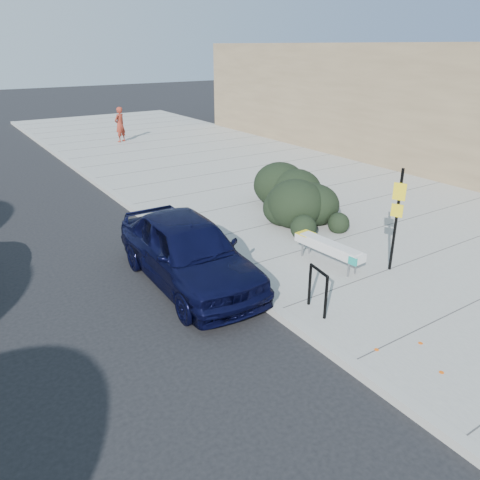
% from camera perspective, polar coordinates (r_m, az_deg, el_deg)
% --- Properties ---
extents(ground, '(120.00, 120.00, 0.00)m').
position_cam_1_polar(ground, '(9.57, 4.68, -9.24)').
color(ground, black).
rests_on(ground, ground).
extents(sidewalk_near, '(11.20, 50.00, 0.15)m').
position_cam_1_polar(sidewalk_near, '(16.36, 9.43, 4.67)').
color(sidewalk_near, gray).
rests_on(sidewalk_near, ground).
extents(curb_near, '(0.22, 50.00, 0.17)m').
position_cam_1_polar(curb_near, '(13.37, -8.58, 0.63)').
color(curb_near, '#9E9E99').
rests_on(curb_near, ground).
extents(bench, '(0.54, 1.95, 0.58)m').
position_cam_1_polar(bench, '(11.30, 10.76, -0.86)').
color(bench, gray).
rests_on(bench, sidewalk_near).
extents(bike_rack, '(0.16, 0.63, 0.93)m').
position_cam_1_polar(bike_rack, '(9.27, 9.49, -5.57)').
color(bike_rack, black).
rests_on(bike_rack, sidewalk_near).
extents(sign_post, '(0.15, 0.26, 2.43)m').
position_cam_1_polar(sign_post, '(11.09, 18.58, 3.02)').
color(sign_post, black).
rests_on(sign_post, sidewalk_near).
extents(hedge, '(2.66, 4.37, 1.54)m').
position_cam_1_polar(hedge, '(14.55, 6.10, 6.06)').
color(hedge, black).
rests_on(hedge, sidewalk_near).
extents(sedan_navy, '(2.01, 4.73, 1.60)m').
position_cam_1_polar(sedan_navy, '(10.52, -6.34, -1.28)').
color(sedan_navy, black).
rests_on(sedan_navy, ground).
extents(pedestrian, '(0.81, 0.72, 1.85)m').
position_cam_1_polar(pedestrian, '(26.85, -14.43, 13.48)').
color(pedestrian, maroon).
rests_on(pedestrian, sidewalk_near).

